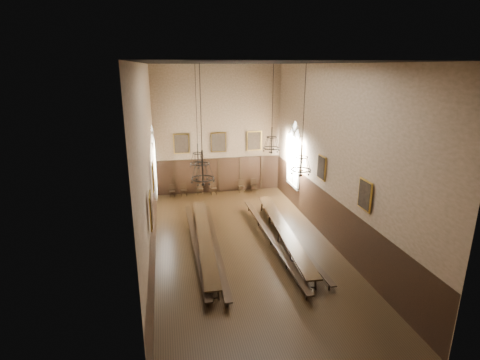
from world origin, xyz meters
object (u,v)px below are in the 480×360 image
object	(u,v)px
chair_6	(254,187)
chair_3	(214,190)
chair_1	(184,192)
table_right	(283,235)
chair_5	(241,188)
bench_right_outer	(292,240)
table_left	(205,243)
chair_2	(200,191)
chair_0	(172,193)
chandelier_back_left	(198,157)
chandelier_front_right	(301,163)
bench_left_inner	(215,245)
chandelier_back_right	(272,143)
bench_right_inner	(271,240)
bench_left_outer	(196,245)
chandelier_front_left	(203,171)

from	to	relation	value
chair_6	chair_3	bearing A→B (deg)	-174.39
chair_1	table_right	bearing A→B (deg)	-63.78
chair_5	bench_right_outer	bearing A→B (deg)	-87.28
table_left	chair_2	xyz separation A→B (m)	(0.62, 8.52, -0.11)
chair_2	chair_5	bearing A→B (deg)	5.98
chair_0	chandelier_back_left	bearing A→B (deg)	-75.46
table_left	chair_0	world-z (taller)	chair_0
chair_2	chair_6	size ratio (longest dim) A/B	0.95
table_left	chandelier_front_right	world-z (taller)	chandelier_front_right
table_right	chair_5	xyz separation A→B (m)	(-0.48, 8.40, -0.12)
chair_2	chair_3	distance (m)	0.96
bench_left_inner	chair_2	world-z (taller)	chair_2
bench_left_inner	chair_3	size ratio (longest dim) A/B	10.31
bench_right_outer	chair_2	bearing A→B (deg)	113.70
chair_5	chandelier_back_right	xyz separation A→B (m)	(0.42, -6.09, 4.57)
chandelier_back_left	chandelier_front_right	world-z (taller)	same
bench_left_inner	bench_right_inner	bearing A→B (deg)	0.32
chair_3	chandelier_front_right	xyz separation A→B (m)	(2.53, -10.51, 4.52)
table_left	chair_2	world-z (taller)	chair_2
chair_2	bench_right_inner	bearing A→B (deg)	-65.04
table_right	bench_left_outer	world-z (taller)	table_right
bench_right_outer	chair_3	bearing A→B (deg)	108.62
bench_right_inner	bench_right_outer	xyz separation A→B (m)	(1.12, -0.17, -0.04)
chandelier_back_right	chandelier_front_left	size ratio (longest dim) A/B	1.02
bench_right_inner	table_right	bearing A→B (deg)	17.53
chair_1	chandelier_back_right	world-z (taller)	chandelier_back_right
bench_left_inner	chair_5	size ratio (longest dim) A/B	11.28
table_left	chair_3	bearing A→B (deg)	79.37
chair_3	chandelier_back_right	bearing A→B (deg)	-71.83
table_left	bench_left_outer	world-z (taller)	table_left
bench_left_outer	chair_3	size ratio (longest dim) A/B	10.34
chair_3	chandelier_front_right	size ratio (longest dim) A/B	0.21
chandelier_front_right	bench_left_inner	bearing A→B (deg)	151.81
chair_1	chandelier_front_right	world-z (taller)	chandelier_front_right
table_left	chair_1	xyz separation A→B (m)	(-0.55, 8.39, -0.11)
chair_2	chandelier_back_right	distance (m)	8.40
chair_0	chandelier_back_right	size ratio (longest dim) A/B	0.19
chandelier_back_right	table_right	bearing A→B (deg)	-88.52
chandelier_front_right	bench_right_inner	bearing A→B (deg)	109.91
table_right	chair_2	distance (m)	9.17
table_right	bench_left_outer	xyz separation A→B (m)	(-4.58, -0.06, -0.10)
table_right	chair_5	distance (m)	8.42
table_left	chandelier_back_left	bearing A→B (deg)	88.88
chair_5	chandelier_back_right	size ratio (longest dim) A/B	0.19
chandelier_front_left	chandelier_back_right	bearing A→B (deg)	50.97
chandelier_back_left	chair_3	bearing A→B (deg)	74.71
chair_2	chandelier_back_left	world-z (taller)	chandelier_back_left
bench_left_inner	chair_6	world-z (taller)	chair_6
bench_left_inner	chair_6	bearing A→B (deg)	64.82
bench_left_inner	chandelier_back_left	size ratio (longest dim) A/B	1.88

